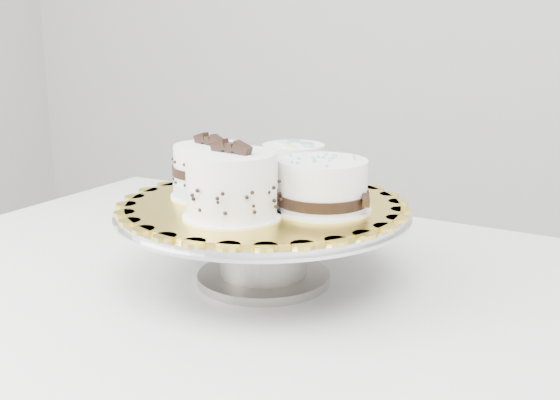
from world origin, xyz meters
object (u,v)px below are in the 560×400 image
at_px(cake_board, 263,204).
at_px(table, 294,344).
at_px(cake_banded, 210,173).
at_px(cake_swirl, 232,187).
at_px(cake_ribbon, 323,187).
at_px(cake_dots, 293,166).
at_px(cake_stand, 263,230).

bearing_deg(cake_board, table, -29.03).
height_order(cake_board, cake_banded, cake_banded).
xyz_separation_m(cake_swirl, cake_ribbon, (0.09, 0.08, -0.01)).
bearing_deg(cake_board, cake_ribbon, -2.55).
xyz_separation_m(cake_banded, cake_dots, (0.09, 0.08, 0.00)).
height_order(table, cake_ribbon, cake_ribbon).
bearing_deg(cake_banded, cake_stand, 22.55).
bearing_deg(cake_stand, cake_board, 0.00).
bearing_deg(cake_banded, cake_board, 22.55).
distance_m(cake_stand, cake_ribbon, 0.11).
bearing_deg(cake_dots, cake_banded, -117.28).
xyz_separation_m(cake_swirl, cake_dots, (0.01, 0.17, -0.01)).
bearing_deg(cake_dots, cake_swirl, -75.38).
distance_m(cake_stand, cake_board, 0.04).
relative_size(table, cake_swirl, 10.44).
bearing_deg(cake_stand, cake_swirl, -93.70).
distance_m(table, cake_stand, 0.16).
bearing_deg(cake_dots, table, -47.26).
xyz_separation_m(cake_board, cake_ribbon, (0.09, -0.00, 0.03)).
xyz_separation_m(cake_swirl, cake_banded, (-0.08, 0.08, -0.01)).
bearing_deg(table, cake_banded, 172.98).
bearing_deg(cake_swirl, cake_banded, 146.62).
relative_size(cake_stand, cake_dots, 3.52).
bearing_deg(cake_dots, cake_stand, -76.37).
relative_size(cake_stand, cake_board, 1.09).
xyz_separation_m(table, cake_board, (-0.06, 0.03, 0.18)).
height_order(cake_swirl, cake_banded, cake_swirl).
distance_m(cake_stand, cake_dots, 0.11).
height_order(cake_dots, cake_ribbon, cake_ribbon).
distance_m(cake_banded, cake_dots, 0.12).
bearing_deg(cake_banded, cake_ribbon, 21.62).
distance_m(table, cake_board, 0.19).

